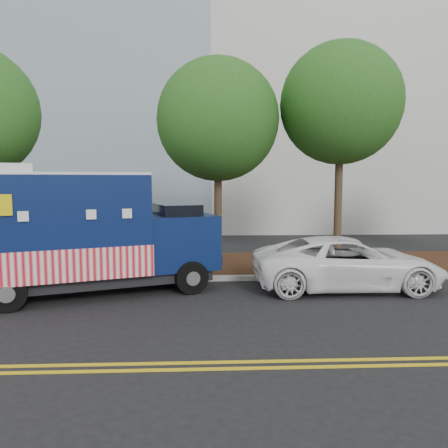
{
  "coord_description": "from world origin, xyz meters",
  "views": [
    {
      "loc": [
        1.6,
        -11.34,
        2.99
      ],
      "look_at": [
        2.14,
        0.6,
        1.78
      ],
      "focal_mm": 35.0,
      "sensor_mm": 36.0,
      "label": 1
    }
  ],
  "objects": [
    {
      "name": "ground",
      "position": [
        0.0,
        0.0,
        0.0
      ],
      "size": [
        120.0,
        120.0,
        0.0
      ],
      "primitive_type": "plane",
      "color": "black",
      "rests_on": "ground"
    },
    {
      "name": "curb",
      "position": [
        0.0,
        1.4,
        0.07
      ],
      "size": [
        120.0,
        0.18,
        0.15
      ],
      "primitive_type": "cube",
      "color": "#9E9E99",
      "rests_on": "ground"
    },
    {
      "name": "mulch_strip",
      "position": [
        0.0,
        3.5,
        0.07
      ],
      "size": [
        120.0,
        4.0,
        0.15
      ],
      "primitive_type": "cube",
      "color": "black",
      "rests_on": "ground"
    },
    {
      "name": "centerline_near",
      "position": [
        0.0,
        -4.45,
        0.01
      ],
      "size": [
        120.0,
        0.1,
        0.01
      ],
      "primitive_type": "cube",
      "color": "gold",
      "rests_on": "ground"
    },
    {
      "name": "centerline_far",
      "position": [
        0.0,
        -4.7,
        0.01
      ],
      "size": [
        120.0,
        0.1,
        0.01
      ],
      "primitive_type": "cube",
      "color": "gold",
      "rests_on": "ground"
    },
    {
      "name": "office_building",
      "position": [
        2.0,
        22.0,
        15.2
      ],
      "size": [
        46.0,
        20.0,
        30.4
      ],
      "color": "silver",
      "rests_on": "ground"
    },
    {
      "name": "tree_b",
      "position": [
        2.07,
        3.42,
        4.96
      ],
      "size": [
        4.07,
        4.07,
        7.01
      ],
      "color": "#38281C",
      "rests_on": "ground"
    },
    {
      "name": "tree_c",
      "position": [
        6.16,
        3.31,
        5.5
      ],
      "size": [
        4.04,
        4.04,
        7.54
      ],
      "color": "#38281C",
      "rests_on": "ground"
    },
    {
      "name": "sign_post",
      "position": [
        -1.84,
        1.75,
        1.2
      ],
      "size": [
        0.06,
        0.06,
        2.4
      ],
      "primitive_type": "cube",
      "color": "#473828",
      "rests_on": "ground"
    },
    {
      "name": "food_truck",
      "position": [
        -1.6,
        0.1,
        1.53
      ],
      "size": [
        6.81,
        4.25,
        3.39
      ],
      "rotation": [
        0.0,
        0.0,
        0.33
      ],
      "color": "black",
      "rests_on": "ground"
    },
    {
      "name": "white_car",
      "position": [
        5.52,
        0.31,
        0.72
      ],
      "size": [
        5.15,
        2.38,
        1.43
      ],
      "primitive_type": "imported",
      "rotation": [
        0.0,
        0.0,
        1.57
      ],
      "color": "white",
      "rests_on": "ground"
    }
  ]
}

